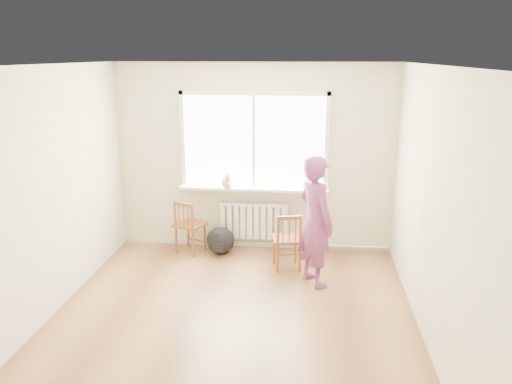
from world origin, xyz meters
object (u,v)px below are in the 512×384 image
(cat, at_px, (227,181))
(person, at_px, (315,221))
(chair_right, at_px, (288,241))
(chair_left, at_px, (188,227))
(backpack, at_px, (220,240))

(cat, bearing_deg, person, -52.45)
(chair_right, relative_size, cat, 2.05)
(chair_left, relative_size, chair_right, 1.01)
(cat, bearing_deg, backpack, -136.45)
(chair_right, xyz_separation_m, cat, (-0.90, 0.58, 0.66))
(person, relative_size, cat, 4.26)
(chair_left, bearing_deg, person, 177.69)
(chair_right, bearing_deg, cat, -45.66)
(cat, distance_m, backpack, 0.87)
(chair_left, distance_m, cat, 0.87)
(chair_left, height_order, person, person)
(person, distance_m, cat, 1.60)
(cat, relative_size, backpack, 0.95)
(person, xyz_separation_m, cat, (-1.25, 0.96, 0.24))
(chair_right, height_order, cat, cat)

